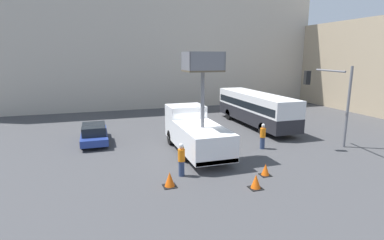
{
  "coord_description": "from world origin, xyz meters",
  "views": [
    {
      "loc": [
        -6.23,
        -18.06,
        6.35
      ],
      "look_at": [
        -0.13,
        0.89,
        2.07
      ],
      "focal_mm": 28.0,
      "sensor_mm": 36.0,
      "label": 1
    }
  ],
  "objects_px": {
    "traffic_cone_far_side": "(170,180)",
    "parked_car_curbside": "(94,133)",
    "road_worker_directing": "(263,136)",
    "traffic_cone_mid_road": "(256,182)",
    "city_bus": "(255,107)",
    "road_worker_near_truck": "(181,160)",
    "utility_truck": "(195,130)",
    "traffic_light_pole": "(333,93)",
    "traffic_cone_near_truck": "(265,170)"
  },
  "relations": [
    {
      "from": "road_worker_near_truck",
      "to": "traffic_cone_far_side",
      "type": "height_order",
      "value": "road_worker_near_truck"
    },
    {
      "from": "road_worker_directing",
      "to": "traffic_cone_far_side",
      "type": "height_order",
      "value": "road_worker_directing"
    },
    {
      "from": "road_worker_near_truck",
      "to": "traffic_cone_mid_road",
      "type": "bearing_deg",
      "value": 3.97
    },
    {
      "from": "utility_truck",
      "to": "traffic_cone_near_truck",
      "type": "distance_m",
      "value": 5.62
    },
    {
      "from": "traffic_light_pole",
      "to": "parked_car_curbside",
      "type": "xyz_separation_m",
      "value": [
        -15.7,
        6.34,
        -3.14
      ]
    },
    {
      "from": "utility_truck",
      "to": "city_bus",
      "type": "distance_m",
      "value": 9.58
    },
    {
      "from": "traffic_light_pole",
      "to": "traffic_cone_far_side",
      "type": "distance_m",
      "value": 12.99
    },
    {
      "from": "traffic_cone_mid_road",
      "to": "parked_car_curbside",
      "type": "relative_size",
      "value": 0.15
    },
    {
      "from": "road_worker_near_truck",
      "to": "traffic_light_pole",
      "type": "bearing_deg",
      "value": 53.57
    },
    {
      "from": "city_bus",
      "to": "traffic_light_pole",
      "type": "relative_size",
      "value": 1.88
    },
    {
      "from": "city_bus",
      "to": "traffic_cone_mid_road",
      "type": "bearing_deg",
      "value": 156.97
    },
    {
      "from": "traffic_cone_far_side",
      "to": "parked_car_curbside",
      "type": "distance_m",
      "value": 9.84
    },
    {
      "from": "utility_truck",
      "to": "road_worker_directing",
      "type": "bearing_deg",
      "value": -8.38
    },
    {
      "from": "city_bus",
      "to": "road_worker_near_truck",
      "type": "xyz_separation_m",
      "value": [
        -9.69,
        -9.31,
        -0.86
      ]
    },
    {
      "from": "city_bus",
      "to": "road_worker_directing",
      "type": "xyz_separation_m",
      "value": [
        -3.0,
        -6.38,
        -0.88
      ]
    },
    {
      "from": "traffic_cone_near_truck",
      "to": "parked_car_curbside",
      "type": "distance_m",
      "value": 12.87
    },
    {
      "from": "utility_truck",
      "to": "traffic_cone_mid_road",
      "type": "distance_m",
      "value": 6.43
    },
    {
      "from": "road_worker_near_truck",
      "to": "utility_truck",
      "type": "bearing_deg",
      "value": 106.19
    },
    {
      "from": "city_bus",
      "to": "road_worker_directing",
      "type": "height_order",
      "value": "city_bus"
    },
    {
      "from": "parked_car_curbside",
      "to": "traffic_light_pole",
      "type": "bearing_deg",
      "value": -21.98
    },
    {
      "from": "road_worker_directing",
      "to": "traffic_cone_mid_road",
      "type": "relative_size",
      "value": 2.49
    },
    {
      "from": "road_worker_near_truck",
      "to": "city_bus",
      "type": "bearing_deg",
      "value": 88.76
    },
    {
      "from": "road_worker_directing",
      "to": "traffic_cone_far_side",
      "type": "distance_m",
      "value": 8.64
    },
    {
      "from": "traffic_cone_near_truck",
      "to": "traffic_light_pole",
      "type": "bearing_deg",
      "value": 23.81
    },
    {
      "from": "road_worker_directing",
      "to": "traffic_light_pole",
      "type": "bearing_deg",
      "value": -3.62
    },
    {
      "from": "traffic_cone_mid_road",
      "to": "traffic_cone_far_side",
      "type": "distance_m",
      "value": 4.22
    },
    {
      "from": "traffic_cone_far_side",
      "to": "parked_car_curbside",
      "type": "relative_size",
      "value": 0.16
    },
    {
      "from": "traffic_light_pole",
      "to": "road_worker_near_truck",
      "type": "relative_size",
      "value": 3.1
    },
    {
      "from": "traffic_light_pole",
      "to": "traffic_cone_mid_road",
      "type": "relative_size",
      "value": 7.91
    },
    {
      "from": "road_worker_directing",
      "to": "traffic_cone_far_side",
      "type": "relative_size",
      "value": 2.37
    },
    {
      "from": "utility_truck",
      "to": "traffic_light_pole",
      "type": "bearing_deg",
      "value": -11.6
    },
    {
      "from": "traffic_cone_mid_road",
      "to": "traffic_cone_far_side",
      "type": "xyz_separation_m",
      "value": [
        -3.95,
        1.5,
        0.02
      ]
    },
    {
      "from": "parked_car_curbside",
      "to": "utility_truck",
      "type": "bearing_deg",
      "value": -34.57
    },
    {
      "from": "traffic_light_pole",
      "to": "traffic_cone_far_side",
      "type": "relative_size",
      "value": 7.51
    },
    {
      "from": "traffic_cone_far_side",
      "to": "parked_car_curbside",
      "type": "height_order",
      "value": "parked_car_curbside"
    },
    {
      "from": "city_bus",
      "to": "traffic_cone_mid_road",
      "type": "xyz_separation_m",
      "value": [
        -6.67,
        -11.93,
        -1.44
      ]
    },
    {
      "from": "utility_truck",
      "to": "traffic_light_pole",
      "type": "relative_size",
      "value": 1.27
    },
    {
      "from": "parked_car_curbside",
      "to": "road_worker_near_truck",
      "type": "bearing_deg",
      "value": -61.06
    },
    {
      "from": "traffic_light_pole",
      "to": "parked_car_curbside",
      "type": "distance_m",
      "value": 17.22
    },
    {
      "from": "city_bus",
      "to": "road_worker_near_truck",
      "type": "bearing_deg",
      "value": 140.03
    },
    {
      "from": "utility_truck",
      "to": "road_worker_directing",
      "type": "xyz_separation_m",
      "value": [
        4.7,
        -0.69,
        -0.63
      ]
    },
    {
      "from": "city_bus",
      "to": "utility_truck",
      "type": "bearing_deg",
      "value": 132.62
    },
    {
      "from": "utility_truck",
      "to": "traffic_cone_near_truck",
      "type": "xyz_separation_m",
      "value": [
        2.36,
        -4.95,
        -1.22
      ]
    },
    {
      "from": "utility_truck",
      "to": "road_worker_near_truck",
      "type": "distance_m",
      "value": 4.17
    },
    {
      "from": "road_worker_near_truck",
      "to": "traffic_cone_far_side",
      "type": "xyz_separation_m",
      "value": [
        -0.93,
        -1.12,
        -0.56
      ]
    },
    {
      "from": "utility_truck",
      "to": "traffic_cone_far_side",
      "type": "xyz_separation_m",
      "value": [
        -2.91,
        -4.74,
        -1.17
      ]
    },
    {
      "from": "road_worker_near_truck",
      "to": "traffic_cone_far_side",
      "type": "bearing_deg",
      "value": -84.68
    },
    {
      "from": "parked_car_curbside",
      "to": "city_bus",
      "type": "bearing_deg",
      "value": 5.08
    },
    {
      "from": "utility_truck",
      "to": "traffic_cone_mid_road",
      "type": "relative_size",
      "value": 10.07
    },
    {
      "from": "traffic_light_pole",
      "to": "road_worker_directing",
      "type": "xyz_separation_m",
      "value": [
        -4.57,
        1.21,
        -2.96
      ]
    }
  ]
}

